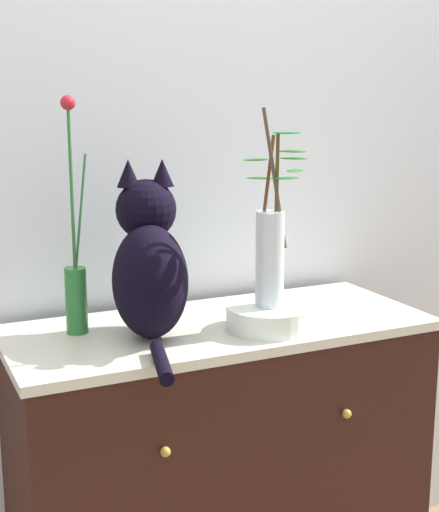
{
  "coord_description": "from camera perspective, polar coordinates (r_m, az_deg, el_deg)",
  "views": [
    {
      "loc": [
        -0.78,
        -1.68,
        1.51
      ],
      "look_at": [
        0.0,
        0.0,
        1.11
      ],
      "focal_mm": 51.83,
      "sensor_mm": 36.0,
      "label": 1
    }
  ],
  "objects": [
    {
      "name": "bowl_porcelain",
      "position": [
        1.89,
        3.83,
        -4.74
      ],
      "size": [
        0.22,
        0.22,
        0.06
      ],
      "primitive_type": "cylinder",
      "color": "white",
      "rests_on": "sideboard"
    },
    {
      "name": "vase_glass_clear",
      "position": [
        1.85,
        3.97,
        0.56
      ],
      "size": [
        0.14,
        0.19,
        0.5
      ],
      "color": "silver",
      "rests_on": "bowl_porcelain"
    },
    {
      "name": "wall_back",
      "position": [
        2.15,
        -3.46,
        6.51
      ],
      "size": [
        4.4,
        0.08,
        2.6
      ],
      "primitive_type": "cube",
      "color": "silver",
      "rests_on": "ground_plane"
    },
    {
      "name": "cat_sitting",
      "position": [
        1.81,
        -5.44,
        -0.68
      ],
      "size": [
        0.24,
        0.48,
        0.43
      ],
      "color": "black",
      "rests_on": "sideboard"
    },
    {
      "name": "vase_slim_green",
      "position": [
        1.86,
        -11.05,
        -1.76
      ],
      "size": [
        0.07,
        0.05,
        0.59
      ],
      "color": "#2A7432",
      "rests_on": "sideboard"
    },
    {
      "name": "sideboard",
      "position": [
        2.13,
        0.0,
        -17.22
      ],
      "size": [
        1.11,
        0.48,
        0.93
      ],
      "color": "black",
      "rests_on": "ground_plane"
    }
  ]
}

